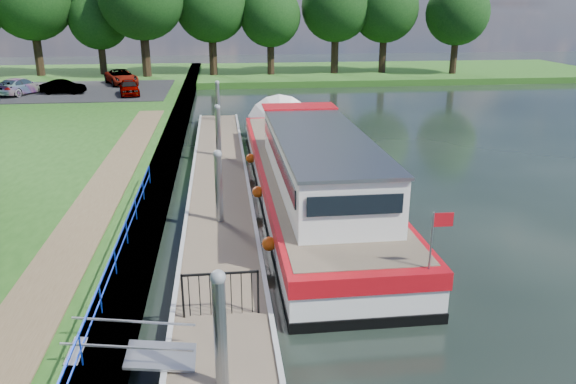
{
  "coord_description": "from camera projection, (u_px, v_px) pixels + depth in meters",
  "views": [
    {
      "loc": [
        0.17,
        -9.89,
        7.6
      ],
      "look_at": [
        2.38,
        8.38,
        1.4
      ],
      "focal_mm": 35.0,
      "sensor_mm": 36.0,
      "label": 1
    }
  ],
  "objects": [
    {
      "name": "car_c",
      "position": [
        20.0,
        86.0,
        43.71
      ],
      "size": [
        3.32,
        4.77,
        1.28
      ],
      "primitive_type": "imported",
      "rotation": [
        0.0,
        0.0,
        2.76
      ],
      "color": "#999999",
      "rests_on": "carpark"
    },
    {
      "name": "car_d",
      "position": [
        121.0,
        77.0,
        49.04
      ],
      "size": [
        3.72,
        5.13,
        1.3
      ],
      "primitive_type": "imported",
      "rotation": [
        0.0,
        0.0,
        0.38
      ],
      "color": "#999999",
      "rests_on": "carpark"
    },
    {
      "name": "footpath",
      "position": [
        86.0,
        221.0,
        18.48
      ],
      "size": [
        1.6,
        40.0,
        0.05
      ],
      "primitive_type": "cube",
      "color": "brown",
      "rests_on": "riverbank"
    },
    {
      "name": "mooring_piles",
      "position": [
        219.0,
        162.0,
        23.53
      ],
      "size": [
        0.3,
        27.3,
        3.55
      ],
      "color": "gray",
      "rests_on": "ground"
    },
    {
      "name": "car_a",
      "position": [
        129.0,
        87.0,
        43.39
      ],
      "size": [
        2.06,
        3.77,
        1.22
      ],
      "primitive_type": "imported",
      "rotation": [
        0.0,
        0.0,
        0.18
      ],
      "color": "#999999",
      "rests_on": "carpark"
    },
    {
      "name": "blue_fence",
      "position": [
        108.0,
        273.0,
        13.8
      ],
      "size": [
        0.04,
        18.04,
        0.72
      ],
      "color": "#0C2DBF",
      "rests_on": "riverbank"
    },
    {
      "name": "far_bank",
      "position": [
        327.0,
        73.0,
        61.9
      ],
      "size": [
        60.0,
        18.0,
        0.6
      ],
      "primitive_type": "cube",
      "color": "#204C15",
      "rests_on": "ground"
    },
    {
      "name": "horizon_trees",
      "position": [
        198.0,
        0.0,
        54.79
      ],
      "size": [
        54.38,
        10.03,
        12.87
      ],
      "color": "#332316",
      "rests_on": "ground"
    },
    {
      "name": "barge",
      "position": [
        306.0,
        169.0,
        23.22
      ],
      "size": [
        4.36,
        21.15,
        4.78
      ],
      "color": "black",
      "rests_on": "ground"
    },
    {
      "name": "carpark",
      "position": [
        83.0,
        91.0,
        45.96
      ],
      "size": [
        14.0,
        12.0,
        0.06
      ],
      "primitive_type": "cube",
      "color": "black",
      "rests_on": "riverbank"
    },
    {
      "name": "pontoon",
      "position": [
        220.0,
        187.0,
        23.88
      ],
      "size": [
        2.5,
        30.0,
        0.56
      ],
      "color": "brown",
      "rests_on": "ground"
    },
    {
      "name": "car_b",
      "position": [
        63.0,
        87.0,
        44.03
      ],
      "size": [
        3.39,
        1.37,
        1.09
      ],
      "primitive_type": "imported",
      "rotation": [
        0.0,
        0.0,
        1.5
      ],
      "color": "#999999",
      "rests_on": "carpark"
    },
    {
      "name": "gangway",
      "position": [
        133.0,
        353.0,
        11.77
      ],
      "size": [
        2.58,
        1.0,
        0.92
      ],
      "color": "#A5A8AD",
      "rests_on": "ground"
    },
    {
      "name": "bank_edge",
      "position": [
        163.0,
        171.0,
        25.41
      ],
      "size": [
        1.1,
        90.0,
        0.78
      ],
      "primitive_type": "cube",
      "color": "#473D2D",
      "rests_on": "ground"
    },
    {
      "name": "gate_panel",
      "position": [
        220.0,
        288.0,
        13.41
      ],
      "size": [
        1.85,
        0.05,
        1.15
      ],
      "color": "black",
      "rests_on": "ground"
    }
  ]
}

